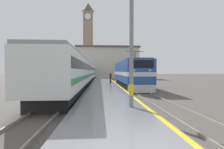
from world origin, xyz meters
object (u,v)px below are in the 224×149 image
passenger_train (85,72)px  clock_tower (88,38)px  locomotive_train (130,74)px  person_on_platform (111,77)px  catenary_mast (134,22)px

passenger_train → clock_tower: 31.53m
passenger_train → clock_tower: size_ratio=1.92×
locomotive_train → person_on_platform: (-2.51, 2.86, -0.58)m
catenary_mast → clock_tower: (-5.99, 53.78, 9.15)m
passenger_train → catenary_mast: bearing=-79.3°
clock_tower → passenger_train: bearing=-87.4°
locomotive_train → person_on_platform: bearing=131.3°
locomotive_train → clock_tower: (-8.37, 38.44, 12.07)m
passenger_train → person_on_platform: passenger_train is taller
passenger_train → clock_tower: bearing=92.6°
clock_tower → catenary_mast: bearing=-83.6°
person_on_platform → clock_tower: size_ratio=0.07×
locomotive_train → passenger_train: size_ratio=0.29×
locomotive_train → clock_tower: bearing=102.3°
passenger_train → clock_tower: (-1.34, 29.15, 11.95)m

